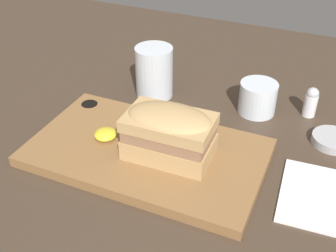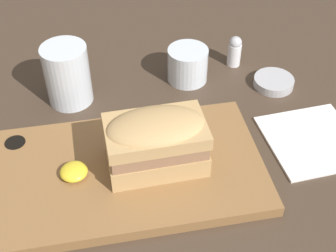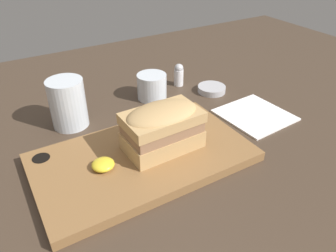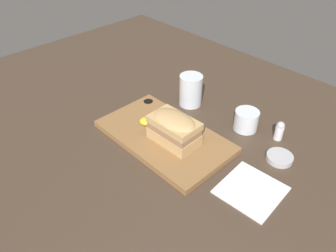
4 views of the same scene
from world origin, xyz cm
name	(u,v)px [view 3 (image 3 of 4)]	position (x,y,z in cm)	size (l,w,h in cm)	color
dining_table	(149,143)	(0.00, 0.00, 1.00)	(187.85, 122.81, 2.00)	#423326
serving_board	(142,157)	(-4.28, -5.70, 2.92)	(39.60, 22.91, 1.89)	olive
sandwich	(161,126)	(-0.25, -5.80, 8.58)	(14.30, 8.93, 8.82)	tan
mustard_dollop	(103,164)	(-12.01, -5.98, 4.64)	(4.00, 4.00, 1.60)	yellow
water_glass	(68,106)	(-11.93, 13.88, 6.64)	(7.72, 7.72, 10.69)	silver
wine_glass	(152,87)	(9.49, 15.93, 5.02)	(7.35, 7.35, 6.32)	silver
napkin	(255,115)	(25.67, -4.08, 2.20)	(15.27, 15.49, 0.40)	white
salt_shaker	(179,74)	(19.26, 18.80, 5.10)	(2.54, 2.54, 6.10)	white
condiment_dish	(212,89)	(24.55, 10.95, 2.78)	(7.26, 7.26, 1.56)	#B2B2B7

